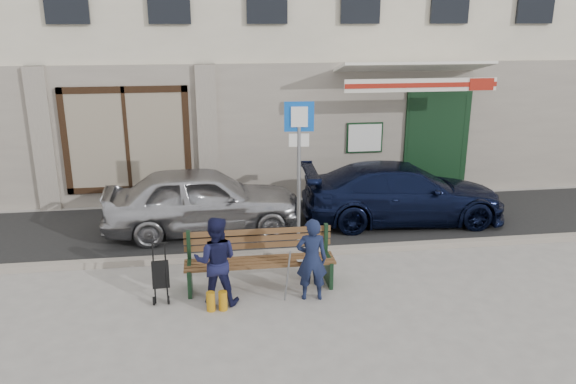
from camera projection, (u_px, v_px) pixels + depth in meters
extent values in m
plane|color=#9E9991|center=(302.00, 294.00, 8.88)|extent=(80.00, 80.00, 0.00)
cube|color=#282828|center=(278.00, 225.00, 11.81)|extent=(60.00, 3.20, 0.01)
cube|color=#9E9384|center=(289.00, 253.00, 10.28)|extent=(60.00, 0.18, 0.12)
cube|color=#9E9384|center=(268.00, 133.00, 13.09)|extent=(20.00, 0.12, 3.20)
cube|color=maroon|center=(128.00, 139.00, 12.74)|extent=(2.50, 0.12, 2.00)
cube|color=black|center=(436.00, 142.00, 13.65)|extent=(1.60, 0.10, 2.60)
cube|color=black|center=(428.00, 142.00, 14.12)|extent=(1.25, 0.90, 2.40)
cube|color=white|center=(365.00, 138.00, 13.34)|extent=(0.80, 0.03, 0.65)
cube|color=white|center=(409.00, 68.00, 12.76)|extent=(3.40, 1.72, 0.42)
cube|color=white|center=(422.00, 85.00, 12.03)|extent=(3.40, 0.05, 0.28)
cube|color=maroon|center=(422.00, 85.00, 12.01)|extent=(3.40, 0.02, 0.10)
imported|color=#ACABB0|center=(203.00, 200.00, 11.30)|extent=(4.01, 1.77, 1.34)
imported|color=black|center=(403.00, 193.00, 11.92)|extent=(4.38, 1.97, 1.25)
cylinder|color=gray|center=(299.00, 183.00, 10.07)|extent=(0.07, 0.07, 2.70)
cube|color=blue|center=(299.00, 117.00, 9.71)|extent=(0.52, 0.07, 0.52)
cube|color=white|center=(299.00, 117.00, 9.68)|extent=(0.29, 0.04, 0.35)
cube|color=white|center=(299.00, 140.00, 9.83)|extent=(0.35, 0.06, 0.23)
cube|color=brown|center=(260.00, 262.00, 8.96)|extent=(2.40, 0.50, 0.04)
cube|color=brown|center=(258.00, 239.00, 9.14)|extent=(2.40, 0.10, 0.36)
cube|color=#16321D|center=(190.00, 279.00, 8.88)|extent=(0.06, 0.50, 0.45)
cube|color=#16321D|center=(328.00, 271.00, 9.18)|extent=(0.06, 0.50, 0.45)
cube|color=white|center=(307.00, 260.00, 8.96)|extent=(0.34, 0.25, 0.11)
cylinder|color=gray|center=(288.00, 276.00, 8.36)|extent=(0.07, 0.34, 0.96)
cylinder|color=#B37912|center=(211.00, 302.00, 8.33)|extent=(0.13, 0.13, 0.30)
cylinder|color=#B37912|center=(223.00, 301.00, 8.35)|extent=(0.13, 0.13, 0.30)
imported|color=#141C39|center=(312.00, 259.00, 8.55)|extent=(0.50, 0.35, 1.31)
imported|color=#141638|center=(216.00, 261.00, 8.42)|extent=(0.74, 0.62, 1.38)
cylinder|color=black|center=(154.00, 301.00, 8.52)|extent=(0.04, 0.13, 0.13)
cylinder|color=black|center=(169.00, 300.00, 8.55)|extent=(0.04, 0.13, 0.13)
cube|color=black|center=(161.00, 274.00, 8.61)|extent=(0.27, 0.25, 0.43)
cylinder|color=black|center=(159.00, 243.00, 8.57)|extent=(0.24, 0.04, 0.02)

